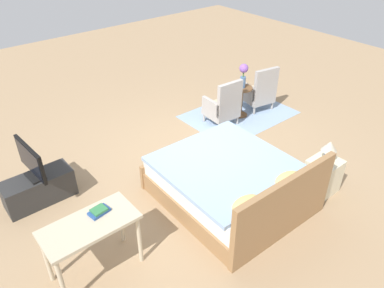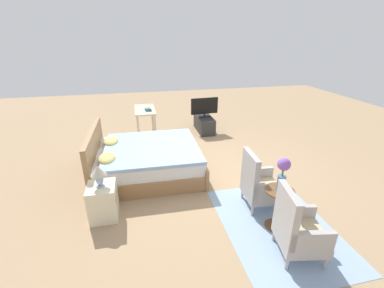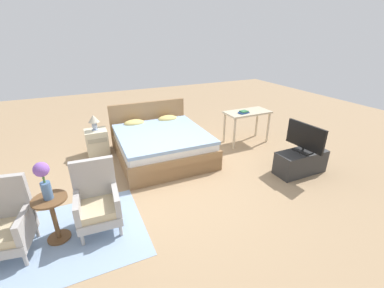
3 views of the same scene
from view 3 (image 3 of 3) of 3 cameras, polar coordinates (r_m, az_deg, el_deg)
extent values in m
plane|color=#A38460|center=(4.63, -4.15, -7.97)|extent=(16.00, 16.00, 0.00)
cube|color=#8EA8C6|center=(3.86, -27.33, -18.39)|extent=(2.10, 1.50, 0.01)
cube|color=#997047|center=(5.40, -6.75, -1.52)|extent=(1.76, 2.03, 0.28)
cube|color=white|center=(5.29, -6.89, 1.02)|extent=(1.69, 1.95, 0.24)
cube|color=#93B2D6|center=(5.16, -6.70, 2.25)|extent=(1.73, 1.79, 0.06)
cube|color=#997047|center=(6.13, -9.63, 4.87)|extent=(1.75, 0.11, 0.96)
cube|color=#997047|center=(4.55, -3.08, -5.62)|extent=(1.75, 0.09, 0.40)
ellipsoid|color=#DBC670|center=(5.78, -12.74, 4.60)|extent=(0.45, 0.29, 0.14)
ellipsoid|color=#DBC670|center=(5.96, -5.45, 5.67)|extent=(0.45, 0.29, 0.14)
cylinder|color=#ADA8A3|center=(3.66, -33.06, -20.71)|extent=(0.04, 0.04, 0.16)
cylinder|color=#ADA8A3|center=(3.99, -31.18, -16.23)|extent=(0.04, 0.04, 0.16)
cube|color=#ADA8A3|center=(3.82, -35.93, -16.72)|extent=(0.63, 0.63, 0.12)
cube|color=#C6B289|center=(3.76, -36.34, -15.41)|extent=(0.58, 0.58, 0.10)
cube|color=#ADA8A3|center=(3.79, -36.19, -10.05)|extent=(0.55, 0.18, 0.64)
cube|color=#ADA8A3|center=(3.63, -33.14, -14.40)|extent=(0.16, 0.52, 0.26)
cylinder|color=#ADA8A3|center=(3.62, -23.16, -18.93)|extent=(0.04, 0.04, 0.16)
cylinder|color=#ADA8A3|center=(3.60, -15.54, -17.90)|extent=(0.04, 0.04, 0.16)
cylinder|color=#ADA8A3|center=(3.98, -23.15, -14.58)|extent=(0.04, 0.04, 0.16)
cylinder|color=#ADA8A3|center=(3.96, -16.37, -13.64)|extent=(0.04, 0.04, 0.16)
cube|color=#ADA8A3|center=(3.69, -19.87, -14.51)|extent=(0.57, 0.57, 0.12)
cube|color=#C6B289|center=(3.63, -20.11, -13.13)|extent=(0.53, 0.53, 0.10)
cube|color=#ADA8A3|center=(3.68, -20.88, -7.67)|extent=(0.54, 0.11, 0.64)
cube|color=#ADA8A3|center=(3.60, -24.09, -12.60)|extent=(0.10, 0.52, 0.26)
cube|color=#ADA8A3|center=(3.58, -16.50, -11.55)|extent=(0.10, 0.52, 0.26)
cylinder|color=brown|center=(3.88, -27.36, -17.96)|extent=(0.28, 0.28, 0.03)
cylinder|color=brown|center=(3.70, -28.23, -14.49)|extent=(0.06, 0.06, 0.57)
cylinder|color=brown|center=(3.54, -29.15, -10.68)|extent=(0.40, 0.40, 0.02)
cylinder|color=#4C709E|center=(3.48, -29.55, -8.99)|extent=(0.11, 0.11, 0.22)
cylinder|color=#477538|center=(3.41, -30.09, -6.71)|extent=(0.02, 0.02, 0.10)
sphere|color=#8956B7|center=(3.35, -30.51, -4.89)|extent=(0.17, 0.17, 0.17)
cube|color=beige|center=(5.82, -20.32, 0.42)|extent=(0.44, 0.40, 0.54)
cube|color=#B3AB8E|center=(5.59, -20.25, 0.68)|extent=(0.37, 0.01, 0.09)
cylinder|color=#9EADC6|center=(5.73, -20.72, 2.98)|extent=(0.13, 0.13, 0.02)
ellipsoid|color=#9EADC6|center=(5.70, -20.85, 3.83)|extent=(0.11, 0.11, 0.16)
cone|color=beige|center=(5.65, -21.07, 5.30)|extent=(0.22, 0.22, 0.15)
cube|color=#2D2D2D|center=(5.16, 22.96, -3.72)|extent=(0.96, 0.40, 0.43)
cube|color=black|center=(5.06, 23.36, -1.42)|extent=(0.22, 0.33, 0.03)
cylinder|color=black|center=(5.05, 23.43, -1.01)|extent=(0.04, 0.04, 0.05)
cube|color=black|center=(4.96, 23.89, 1.59)|extent=(0.10, 0.77, 0.45)
cube|color=black|center=(4.98, 24.07, 1.64)|extent=(0.05, 0.71, 0.40)
cylinder|color=beige|center=(5.74, 9.39, 2.25)|extent=(0.05, 0.05, 0.71)
cylinder|color=beige|center=(6.29, 16.54, 3.51)|extent=(0.05, 0.05, 0.71)
cylinder|color=beige|center=(6.07, 7.20, 3.58)|extent=(0.05, 0.05, 0.71)
cylinder|color=beige|center=(6.59, 14.19, 4.68)|extent=(0.05, 0.05, 0.71)
cube|color=beige|center=(6.04, 12.25, 6.91)|extent=(1.04, 0.52, 0.04)
cube|color=#284C8E|center=(5.88, 11.42, 6.88)|extent=(0.24, 0.17, 0.03)
cube|color=#337A47|center=(5.87, 11.45, 7.15)|extent=(0.17, 0.15, 0.02)
camera|label=1|loc=(8.87, 7.06, 31.58)|focal=35.00mm
camera|label=2|loc=(5.70, -60.39, 13.58)|focal=24.00mm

